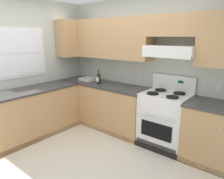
% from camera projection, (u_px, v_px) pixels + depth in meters
% --- Properties ---
extents(ground_plane, '(7.04, 7.04, 0.00)m').
position_uv_depth(ground_plane, '(76.00, 159.00, 3.21)').
color(ground_plane, beige).
extents(wall_back, '(4.68, 0.57, 2.55)m').
position_uv_depth(wall_back, '(152.00, 57.00, 3.75)').
color(wall_back, beige).
rests_on(wall_back, ground_plane).
extents(wall_left, '(0.47, 4.00, 2.55)m').
position_uv_depth(wall_left, '(27.00, 63.00, 4.02)').
color(wall_left, beige).
rests_on(wall_left, ground_plane).
extents(counter_back_run, '(3.60, 0.65, 0.91)m').
position_uv_depth(counter_back_run, '(128.00, 111.00, 3.97)').
color(counter_back_run, tan).
rests_on(counter_back_run, ground_plane).
extents(counter_left_run, '(0.63, 1.91, 0.91)m').
position_uv_depth(counter_left_run, '(30.00, 114.00, 3.86)').
color(counter_left_run, tan).
rests_on(counter_left_run, ground_plane).
extents(stove, '(0.76, 0.62, 1.20)m').
position_uv_depth(stove, '(164.00, 119.00, 3.52)').
color(stove, white).
rests_on(stove, ground_plane).
extents(wine_bottle, '(0.08, 0.08, 0.33)m').
position_uv_depth(wine_bottle, '(99.00, 78.00, 4.19)').
color(wine_bottle, black).
rests_on(wine_bottle, counter_back_run).
extents(bowl, '(0.33, 0.25, 0.06)m').
position_uv_depth(bowl, '(88.00, 79.00, 4.55)').
color(bowl, beige).
rests_on(bowl, counter_back_run).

